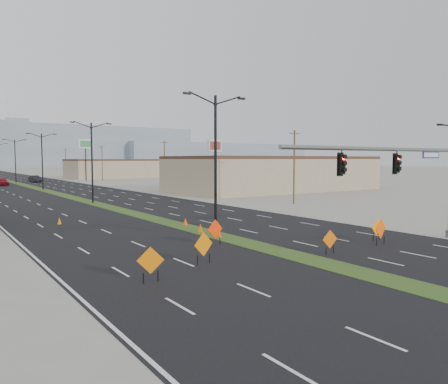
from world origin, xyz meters
TOP-DOWN VIEW (x-y plane):
  - ground at (0.00, 0.00)m, footprint 600.00×600.00m
  - road_surface at (0.00, 100.00)m, footprint 25.00×400.00m
  - median_strip at (0.00, 100.00)m, footprint 2.00×400.00m
  - building_se_near at (34.00, 45.00)m, footprint 36.00×18.00m
  - building_se_far at (38.00, 110.00)m, footprint 44.00×16.00m
  - mesa_center at (40.00, 300.00)m, footprint 220.00×50.00m
  - mesa_east at (180.00, 290.00)m, footprint 160.00×50.00m
  - signal_mast at (8.56, 2.00)m, footprint 16.30×0.60m
  - streetlight_0 at (0.00, 12.00)m, footprint 5.15×0.24m
  - streetlight_1 at (0.00, 40.00)m, footprint 5.15×0.24m
  - streetlight_2 at (0.00, 68.00)m, footprint 5.15×0.24m
  - streetlight_3 at (0.00, 96.00)m, footprint 5.15×0.24m
  - utility_pole_0 at (20.00, 25.00)m, footprint 1.60×0.20m
  - utility_pole_1 at (20.00, 60.00)m, footprint 1.60×0.20m
  - utility_pole_2 at (20.00, 95.00)m, footprint 1.60×0.20m
  - utility_pole_3 at (20.00, 130.00)m, footprint 1.60×0.20m
  - car_left at (-4.16, 86.46)m, footprint 2.25×4.97m
  - car_mid at (4.25, 96.62)m, footprint 2.29×5.04m
  - construction_sign_0 at (-9.03, 3.52)m, footprint 1.14×0.50m
  - construction_sign_1 at (-5.28, 5.11)m, footprint 1.25×0.30m
  - construction_sign_2 at (-2.00, 9.01)m, footprint 1.23×0.26m
  - construction_sign_3 at (2.00, 3.00)m, footprint 1.07×0.14m
  - construction_sign_4 at (6.71, 3.00)m, footprint 1.30×0.26m
  - construction_sign_5 at (7.82, 4.13)m, footprint 1.10×0.15m
  - cone_0 at (-0.41, 10.90)m, footprint 0.43×0.43m
  - cone_1 at (-0.36, 13.52)m, footprint 0.46×0.46m
  - cone_2 at (0.46, 17.27)m, footprint 0.49×0.49m
  - cone_3 at (-7.98, 23.90)m, footprint 0.45×0.45m
  - pole_sign_east_near at (20.78, 43.88)m, footprint 2.81×0.84m
  - pole_sign_east_far at (16.91, 98.48)m, footprint 3.45×0.43m

SIDE VIEW (x-z plane):
  - ground at x=0.00m, z-range 0.00..0.00m
  - road_surface at x=0.00m, z-range -0.01..0.01m
  - median_strip at x=0.00m, z-range -0.02..0.02m
  - cone_0 at x=-0.41m, z-range 0.00..0.58m
  - cone_3 at x=-7.98m, z-range 0.00..0.58m
  - cone_2 at x=0.46m, z-range 0.00..0.65m
  - cone_1 at x=-0.36m, z-range 0.00..0.69m
  - car_mid at x=4.25m, z-range 0.00..1.61m
  - car_left at x=-4.16m, z-range 0.00..1.66m
  - construction_sign_3 at x=2.00m, z-range 0.12..1.54m
  - construction_sign_5 at x=7.82m, z-range 0.12..1.59m
  - construction_sign_0 at x=-9.03m, z-range 0.14..1.76m
  - construction_sign_2 at x=-2.00m, z-range 0.15..1.81m
  - construction_sign_1 at x=-5.28m, z-range 0.15..1.84m
  - construction_sign_4 at x=6.71m, z-range 0.16..1.90m
  - building_se_far at x=38.00m, z-range 0.00..5.00m
  - building_se_near at x=34.00m, z-range 0.00..5.50m
  - utility_pole_0 at x=20.00m, z-range 0.17..9.17m
  - utility_pole_1 at x=20.00m, z-range 0.17..9.17m
  - utility_pole_2 at x=20.00m, z-range 0.17..9.17m
  - utility_pole_3 at x=20.00m, z-range 0.17..9.17m
  - signal_mast at x=8.56m, z-range 0.79..8.79m
  - streetlight_0 at x=0.00m, z-range 0.41..10.43m
  - streetlight_1 at x=0.00m, z-range 0.41..10.43m
  - streetlight_2 at x=0.00m, z-range 0.41..10.43m
  - streetlight_3 at x=0.00m, z-range 0.41..10.43m
  - pole_sign_east_near at x=20.78m, z-range 2.64..11.20m
  - pole_sign_east_far at x=16.91m, z-range 3.41..13.97m
  - mesa_east at x=180.00m, z-range 0.00..18.00m
  - mesa_center at x=40.00m, z-range 0.00..28.00m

